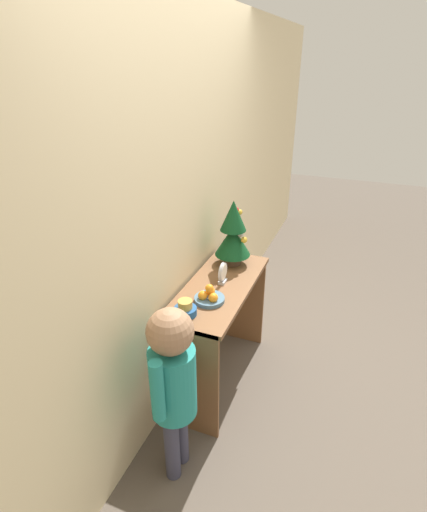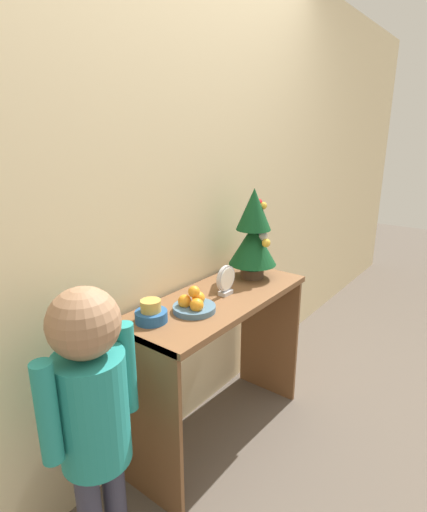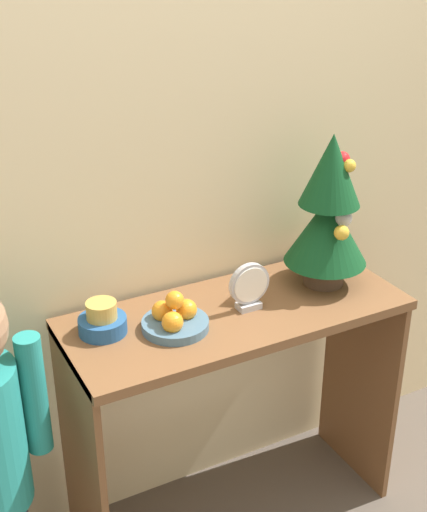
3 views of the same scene
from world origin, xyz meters
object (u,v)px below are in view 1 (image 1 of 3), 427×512
Objects in this scene: desk_clock at (223,273)px; singing_bowl at (185,309)px; mini_tree at (233,233)px; fruit_bowl at (209,297)px; child_figure at (173,377)px.

singing_bowl is at bearing 169.86° from desk_clock.
mini_tree reaches higher than desk_clock.
mini_tree is at bearing 6.27° from desk_clock.
fruit_bowl is at bearing -176.63° from mini_tree.
child_figure reaches higher than singing_bowl.
singing_bowl is (-0.72, 0.04, -0.21)m from mini_tree.
fruit_bowl is 0.24m from desk_clock.
fruit_bowl is (-0.53, -0.03, -0.21)m from mini_tree.
mini_tree is 3.57× the size of singing_bowl.
fruit_bowl is 1.29× the size of desk_clock.
singing_bowl is 0.92× the size of desk_clock.
fruit_bowl is at bearing 2.98° from child_figure.
child_figure is (-0.57, -0.03, -0.14)m from fruit_bowl.
child_figure is (-1.10, -0.06, -0.35)m from mini_tree.
fruit_bowl reaches higher than singing_bowl.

